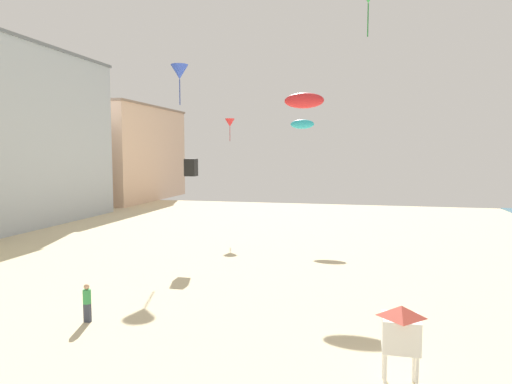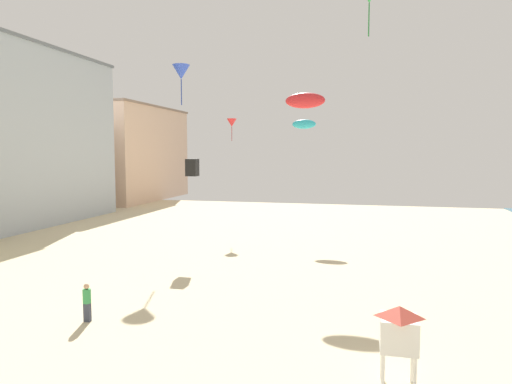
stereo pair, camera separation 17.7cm
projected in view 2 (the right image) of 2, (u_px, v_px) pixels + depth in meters
name	position (u px, v px, depth m)	size (l,w,h in m)	color
boardwalk_hotel_mid	(2.00, 138.00, 47.33)	(14.93, 18.98, 17.31)	#ADB7C1
boardwalk_hotel_far	(121.00, 153.00, 70.08)	(13.59, 21.22, 13.98)	beige
kite_flyer	(87.00, 300.00, 19.36)	(0.34, 0.34, 1.64)	#383D4C
lifeguard_stand	(399.00, 329.00, 13.82)	(1.10, 1.10, 2.55)	white
kite_red_parafoil	(305.00, 101.00, 29.40)	(2.56, 0.71, 0.99)	red
kite_blue_delta	(181.00, 72.00, 36.14)	(1.38, 1.38, 3.13)	blue
kite_red_delta	(232.00, 123.00, 44.01)	(0.94, 0.94, 2.14)	red
kite_black_box	(192.00, 167.00, 32.27)	(0.77, 0.77, 1.21)	black
kite_cyan_parafoil	(304.00, 124.00, 41.19)	(2.13, 0.59, 0.83)	#2DB7CC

